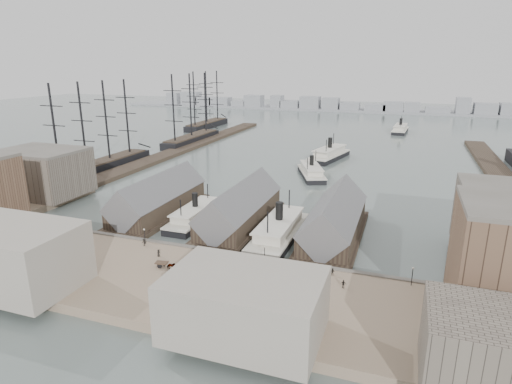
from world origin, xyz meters
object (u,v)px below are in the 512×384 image
at_px(ferry_docked_west, 196,215).
at_px(horse_cart_center, 168,265).
at_px(tram, 481,316).
at_px(horse_cart_left, 43,249).
at_px(horse_cart_right, 229,283).

distance_m(ferry_docked_west, horse_cart_center, 33.42).
bearing_deg(ferry_docked_west, tram, -25.58).
relative_size(horse_cart_left, horse_cart_center, 0.97).
bearing_deg(ferry_docked_west, horse_cart_center, -72.49).
bearing_deg(tram, horse_cart_right, -176.51).
xyz_separation_m(ferry_docked_west, horse_cart_center, (10.05, -31.86, 0.71)).
bearing_deg(horse_cart_center, horse_cart_right, -109.76).
bearing_deg(tram, horse_cart_left, -177.72).
relative_size(tram, horse_cart_center, 2.21).
relative_size(ferry_docked_west, horse_cart_center, 5.07).
bearing_deg(horse_cart_right, tram, -74.76).
relative_size(tram, horse_cart_left, 2.28).
distance_m(tram, horse_cart_left, 89.82).
height_order(ferry_docked_west, tram, ferry_docked_west).
distance_m(ferry_docked_west, horse_cart_left, 40.18).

